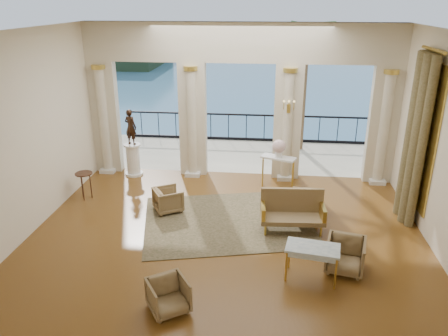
# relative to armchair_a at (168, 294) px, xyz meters

# --- Properties ---
(floor) EXTENTS (9.00, 9.00, 0.00)m
(floor) POSITION_rel_armchair_a_xyz_m (0.73, 2.57, -0.33)
(floor) COLOR #452008
(floor) RESTS_ON ground
(room_walls) EXTENTS (9.00, 9.00, 9.00)m
(room_walls) POSITION_rel_armchair_a_xyz_m (0.73, 1.45, 2.55)
(room_walls) COLOR white
(room_walls) RESTS_ON ground
(arcade) EXTENTS (9.00, 0.56, 4.50)m
(arcade) POSITION_rel_armchair_a_xyz_m (0.73, 6.39, 2.25)
(arcade) COLOR beige
(arcade) RESTS_ON ground
(terrace) EXTENTS (10.00, 3.60, 0.10)m
(terrace) POSITION_rel_armchair_a_xyz_m (0.73, 8.37, -0.38)
(terrace) COLOR #AFA891
(terrace) RESTS_ON ground
(balustrade) EXTENTS (9.00, 0.06, 1.03)m
(balustrade) POSITION_rel_armchair_a_xyz_m (0.73, 9.97, 0.08)
(balustrade) COLOR black
(balustrade) RESTS_ON terrace
(palm_tree) EXTENTS (2.00, 2.00, 4.50)m
(palm_tree) POSITION_rel_armchair_a_xyz_m (2.73, 9.17, 3.76)
(palm_tree) COLOR #4C3823
(palm_tree) RESTS_ON terrace
(headland) EXTENTS (22.00, 18.00, 6.00)m
(headland) POSITION_rel_armchair_a_xyz_m (-29.27, 72.57, -3.33)
(headland) COLOR black
(headland) RESTS_ON sea
(sea) EXTENTS (160.00, 160.00, 0.00)m
(sea) POSITION_rel_armchair_a_xyz_m (0.73, 62.57, -6.33)
(sea) COLOR #2E678F
(sea) RESTS_ON ground
(curtain) EXTENTS (0.33, 1.40, 4.09)m
(curtain) POSITION_rel_armchair_a_xyz_m (5.01, 4.07, 1.69)
(curtain) COLOR brown
(curtain) RESTS_ON ground
(window_frame) EXTENTS (0.04, 1.60, 3.40)m
(window_frame) POSITION_rel_armchair_a_xyz_m (5.20, 4.07, 1.77)
(window_frame) COLOR gold
(window_frame) RESTS_ON room_walls
(wall_sconce) EXTENTS (0.30, 0.11, 0.33)m
(wall_sconce) POSITION_rel_armchair_a_xyz_m (2.13, 6.08, 1.90)
(wall_sconce) COLOR gold
(wall_sconce) RESTS_ON arcade
(rug) EXTENTS (4.60, 3.94, 0.02)m
(rug) POSITION_rel_armchair_a_xyz_m (0.68, 3.37, -0.32)
(rug) COLOR #2C3118
(rug) RESTS_ON ground
(armchair_a) EXTENTS (0.86, 0.85, 0.66)m
(armchair_a) POSITION_rel_armchair_a_xyz_m (0.00, 0.00, 0.00)
(armchair_a) COLOR #4B3823
(armchair_a) RESTS_ON ground
(armchair_b) EXTENTS (0.87, 0.83, 0.75)m
(armchair_b) POSITION_rel_armchair_a_xyz_m (3.21, 1.58, 0.05)
(armchair_b) COLOR #4B3823
(armchair_b) RESTS_ON ground
(armchair_c) EXTENTS (0.64, 0.68, 0.68)m
(armchair_c) POSITION_rel_armchair_a_xyz_m (2.58, 3.96, 0.01)
(armchair_c) COLOR #4B3823
(armchair_c) RESTS_ON ground
(armchair_d) EXTENTS (0.86, 0.88, 0.67)m
(armchair_d) POSITION_rel_armchair_a_xyz_m (-0.88, 3.77, 0.01)
(armchair_d) COLOR #4B3823
(armchair_d) RESTS_ON ground
(settee) EXTENTS (1.50, 0.72, 0.97)m
(settee) POSITION_rel_armchair_a_xyz_m (2.22, 3.15, 0.15)
(settee) COLOR #4B3823
(settee) RESTS_ON ground
(game_table) EXTENTS (1.08, 0.70, 0.69)m
(game_table) POSITION_rel_armchair_a_xyz_m (2.53, 1.24, 0.29)
(game_table) COLOR #8EA4B3
(game_table) RESTS_ON ground
(pedestal) EXTENTS (0.54, 0.54, 0.99)m
(pedestal) POSITION_rel_armchair_a_xyz_m (-2.49, 6.07, 0.15)
(pedestal) COLOR silver
(pedestal) RESTS_ON ground
(statue) EXTENTS (0.46, 0.38, 1.07)m
(statue) POSITION_rel_armchair_a_xyz_m (-2.49, 6.07, 1.20)
(statue) COLOR black
(statue) RESTS_ON pedestal
(console_table) EXTENTS (1.03, 0.69, 0.92)m
(console_table) POSITION_rel_armchair_a_xyz_m (1.90, 5.62, 0.43)
(console_table) COLOR silver
(console_table) RESTS_ON ground
(urn) EXTENTS (0.38, 0.38, 0.50)m
(urn) POSITION_rel_armchair_a_xyz_m (1.90, 5.62, 0.87)
(urn) COLOR white
(urn) RESTS_ON console_table
(side_table) EXTENTS (0.46, 0.46, 0.74)m
(side_table) POSITION_rel_armchair_a_xyz_m (-3.27, 4.25, 0.31)
(side_table) COLOR black
(side_table) RESTS_ON ground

